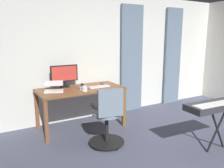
% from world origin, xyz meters
% --- Properties ---
extents(back_room_partition, '(5.87, 0.10, 2.54)m').
position_xyz_m(back_room_partition, '(0.00, -2.77, 1.27)').
color(back_room_partition, silver).
rests_on(back_room_partition, ground).
extents(curtain_left_panel, '(0.49, 0.06, 2.33)m').
position_xyz_m(curtain_left_panel, '(-1.60, -2.66, 1.17)').
color(curtain_left_panel, slate).
rests_on(curtain_left_panel, ground).
extents(curtain_right_panel, '(0.55, 0.06, 2.33)m').
position_xyz_m(curtain_right_panel, '(-0.37, -2.66, 1.17)').
color(curtain_right_panel, slate).
rests_on(curtain_right_panel, ground).
extents(desk, '(1.53, 0.73, 0.75)m').
position_xyz_m(desk, '(1.03, -2.25, 0.66)').
color(desk, brown).
rests_on(desk, ground).
extents(office_chair, '(0.56, 0.56, 0.94)m').
position_xyz_m(office_chair, '(0.96, -1.36, 0.44)').
color(office_chair, black).
rests_on(office_chair, ground).
extents(computer_monitor, '(0.51, 0.18, 0.41)m').
position_xyz_m(computer_monitor, '(1.24, -2.50, 0.99)').
color(computer_monitor, black).
rests_on(computer_monitor, desk).
extents(computer_keyboard, '(0.40, 0.13, 0.02)m').
position_xyz_m(computer_keyboard, '(0.70, -2.16, 0.76)').
color(computer_keyboard, silver).
rests_on(computer_keyboard, desk).
extents(laptop, '(0.40, 0.40, 0.15)m').
position_xyz_m(laptop, '(1.51, -2.27, 0.80)').
color(laptop, white).
rests_on(laptop, desk).
extents(computer_mouse, '(0.06, 0.10, 0.04)m').
position_xyz_m(computer_mouse, '(0.90, -2.48, 0.77)').
color(computer_mouse, black).
rests_on(computer_mouse, desk).
extents(cell_phone_face_up, '(0.12, 0.16, 0.01)m').
position_xyz_m(cell_phone_face_up, '(0.51, -2.41, 0.76)').
color(cell_phone_face_up, black).
rests_on(cell_phone_face_up, desk).
extents(cell_phone_by_monitor, '(0.09, 0.15, 0.01)m').
position_xyz_m(cell_phone_by_monitor, '(1.05, -2.26, 0.76)').
color(cell_phone_by_monitor, '#232328').
rests_on(cell_phone_by_monitor, desk).
extents(mug_tea, '(0.13, 0.09, 0.09)m').
position_xyz_m(mug_tea, '(1.06, -2.00, 0.80)').
color(mug_tea, white).
rests_on(mug_tea, desk).
extents(piano_keyboard, '(1.14, 0.39, 0.76)m').
position_xyz_m(piano_keyboard, '(-0.39, -0.44, 0.69)').
color(piano_keyboard, black).
rests_on(piano_keyboard, ground).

